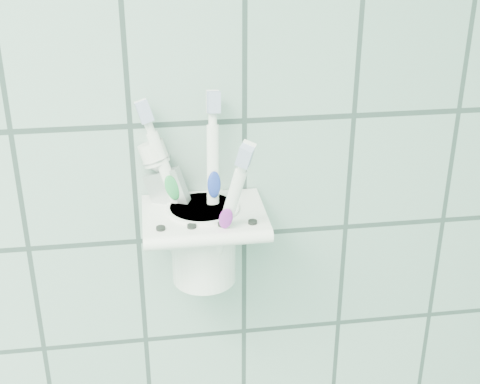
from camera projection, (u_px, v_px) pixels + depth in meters
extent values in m
cube|color=white|center=(201.00, 210.00, 0.72)|extent=(0.05, 0.02, 0.03)
cube|color=white|center=(204.00, 217.00, 0.68)|extent=(0.12, 0.09, 0.01)
cylinder|color=white|center=(209.00, 240.00, 0.64)|extent=(0.12, 0.01, 0.01)
cylinder|color=black|center=(161.00, 229.00, 0.64)|extent=(0.01, 0.01, 0.00)
cylinder|color=black|center=(192.00, 227.00, 0.65)|extent=(0.01, 0.01, 0.00)
cylinder|color=black|center=(222.00, 225.00, 0.65)|extent=(0.01, 0.01, 0.00)
cylinder|color=black|center=(253.00, 222.00, 0.66)|extent=(0.01, 0.01, 0.00)
cylinder|color=white|center=(204.00, 243.00, 0.70)|extent=(0.07, 0.07, 0.09)
cylinder|color=white|center=(203.00, 209.00, 0.68)|extent=(0.08, 0.08, 0.01)
cylinder|color=black|center=(203.00, 208.00, 0.68)|extent=(0.06, 0.06, 0.00)
cylinder|color=white|center=(199.00, 202.00, 0.69)|extent=(0.06, 0.03, 0.16)
cylinder|color=white|center=(197.00, 120.00, 0.65)|extent=(0.02, 0.01, 0.02)
cube|color=silver|center=(197.00, 109.00, 0.64)|extent=(0.02, 0.01, 0.02)
cube|color=white|center=(196.00, 107.00, 0.64)|extent=(0.02, 0.01, 0.03)
ellipsoid|color=green|center=(199.00, 187.00, 0.67)|extent=(0.02, 0.01, 0.03)
cylinder|color=white|center=(212.00, 207.00, 0.68)|extent=(0.02, 0.04, 0.16)
cylinder|color=white|center=(210.00, 123.00, 0.64)|extent=(0.01, 0.01, 0.02)
cube|color=silver|center=(211.00, 111.00, 0.63)|extent=(0.01, 0.01, 0.02)
cube|color=white|center=(210.00, 109.00, 0.63)|extent=(0.01, 0.01, 0.02)
ellipsoid|color=#1E38A5|center=(212.00, 192.00, 0.66)|extent=(0.02, 0.01, 0.03)
cylinder|color=white|center=(207.00, 213.00, 0.67)|extent=(0.04, 0.06, 0.15)
cylinder|color=white|center=(205.00, 133.00, 0.64)|extent=(0.01, 0.02, 0.02)
cube|color=silver|center=(206.00, 122.00, 0.63)|extent=(0.02, 0.02, 0.02)
cube|color=white|center=(205.00, 120.00, 0.63)|extent=(0.02, 0.02, 0.03)
ellipsoid|color=purple|center=(207.00, 199.00, 0.66)|extent=(0.02, 0.02, 0.03)
cube|color=silver|center=(195.00, 220.00, 0.70)|extent=(0.07, 0.04, 0.12)
cube|color=silver|center=(197.00, 265.00, 0.72)|extent=(0.04, 0.02, 0.02)
cone|color=silver|center=(193.00, 166.00, 0.67)|extent=(0.04, 0.04, 0.03)
cylinder|color=white|center=(193.00, 153.00, 0.66)|extent=(0.04, 0.04, 0.03)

